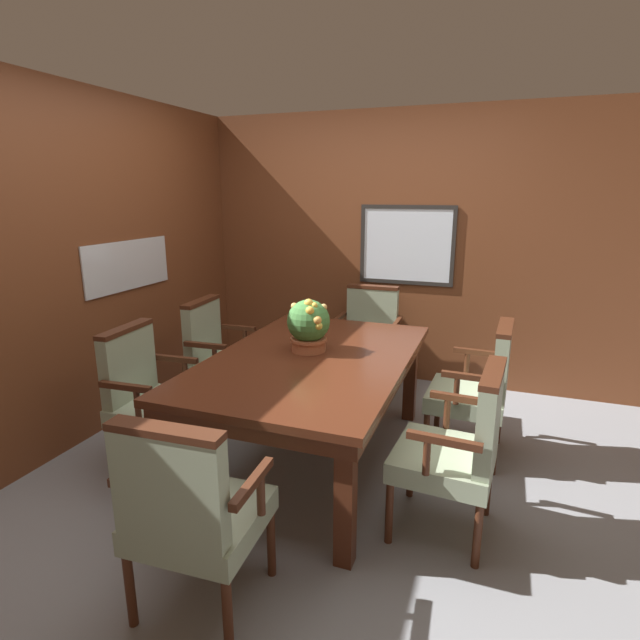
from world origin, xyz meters
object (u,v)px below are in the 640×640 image
at_px(chair_head_far, 368,335).
at_px(chair_left_far, 218,353).
at_px(chair_head_near, 191,508).
at_px(dining_table, 312,369).
at_px(chair_right_far, 479,385).
at_px(potted_plant, 309,325).
at_px(chair_right_near, 459,445).
at_px(chair_left_near, 149,392).

relative_size(chair_head_far, chair_left_far, 1.00).
distance_m(chair_head_near, chair_head_far, 2.70).
distance_m(dining_table, chair_right_far, 1.12).
bearing_deg(dining_table, chair_head_far, 89.22).
bearing_deg(chair_head_near, potted_plant, -91.09).
xyz_separation_m(dining_table, chair_left_far, (-0.97, 0.44, -0.14)).
distance_m(chair_head_near, chair_right_far, 2.06).
relative_size(dining_table, chair_right_far, 2.05).
height_order(chair_left_far, chair_right_near, same).
height_order(chair_head_near, chair_head_far, same).
xyz_separation_m(chair_head_far, chair_right_far, (0.99, -0.91, 0.00)).
xyz_separation_m(chair_head_far, chair_left_near, (-0.98, -1.76, 0.00)).
height_order(chair_right_far, chair_left_near, same).
relative_size(chair_head_near, chair_right_far, 1.00).
xyz_separation_m(chair_head_near, potted_plant, (-0.05, 1.43, 0.40)).
height_order(dining_table, chair_right_far, chair_right_far).
relative_size(chair_head_far, chair_right_near, 1.00).
xyz_separation_m(dining_table, chair_right_near, (0.96, -0.43, -0.14)).
bearing_deg(chair_right_near, chair_left_near, -86.73).
xyz_separation_m(chair_right_far, chair_left_near, (-1.98, -0.86, 0.00)).
bearing_deg(chair_left_near, dining_table, -70.81).
bearing_deg(chair_left_far, potted_plant, -114.55).
bearing_deg(chair_head_near, chair_right_far, -122.72).
xyz_separation_m(chair_right_far, potted_plant, (-1.07, -0.36, 0.40)).
bearing_deg(chair_right_near, chair_head_near, -43.04).
bearing_deg(chair_left_far, chair_right_near, -117.70).
xyz_separation_m(chair_right_far, chair_right_near, (-0.05, -0.88, 0.00)).
bearing_deg(potted_plant, chair_head_near, -88.17).
height_order(chair_head_near, chair_right_far, same).
bearing_deg(chair_left_near, chair_head_near, -138.00).
xyz_separation_m(chair_head_far, chair_right_near, (0.95, -1.79, 0.00)).
height_order(chair_head_far, chair_left_far, same).
relative_size(dining_table, chair_left_far, 2.05).
bearing_deg(chair_left_far, dining_table, -118.05).
xyz_separation_m(chair_right_far, chair_left_far, (-1.98, -0.01, 0.00)).
relative_size(chair_head_near, chair_right_near, 1.00).
height_order(dining_table, chair_head_far, chair_head_far).
relative_size(dining_table, potted_plant, 5.32).
bearing_deg(dining_table, chair_right_near, -23.93).
relative_size(dining_table, chair_head_far, 2.05).
relative_size(chair_left_far, potted_plant, 2.59).
bearing_deg(chair_head_near, dining_table, -93.42).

